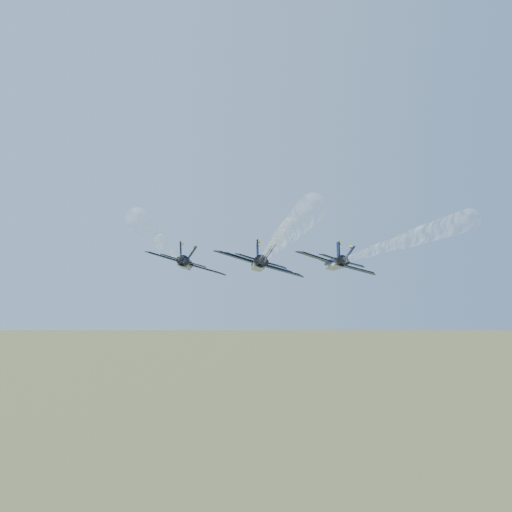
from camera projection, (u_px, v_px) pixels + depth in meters
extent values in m
cylinder|color=black|center=(258.00, 262.00, 115.40)|extent=(4.38, 12.48, 1.97)
cone|color=black|center=(256.00, 262.00, 122.77)|extent=(2.41, 2.76, 1.97)
ellipsoid|color=black|center=(258.00, 259.00, 118.56)|extent=(1.51, 2.40, 0.99)
cube|color=gray|center=(257.00, 266.00, 115.39)|extent=(3.63, 11.14, 0.80)
cube|color=black|center=(239.00, 257.00, 114.55)|extent=(5.52, 3.55, 1.71)
cube|color=yellow|center=(239.00, 257.00, 116.13)|extent=(5.08, 0.90, 1.70)
cube|color=black|center=(277.00, 268.00, 114.76)|extent=(6.01, 5.16, 1.71)
cube|color=yellow|center=(276.00, 268.00, 116.34)|extent=(4.58, 2.78, 1.70)
cube|color=black|center=(247.00, 259.00, 109.45)|extent=(2.59, 1.89, 0.82)
cube|color=black|center=(272.00, 266.00, 109.58)|extent=(2.78, 2.54, 0.82)
cube|color=black|center=(257.00, 253.00, 110.15)|extent=(0.61, 2.05, 2.42)
cube|color=black|center=(267.00, 256.00, 110.21)|extent=(1.87, 2.30, 2.07)
cylinder|color=black|center=(257.00, 262.00, 108.85)|extent=(1.47, 1.35, 1.27)
cylinder|color=black|center=(262.00, 264.00, 108.87)|extent=(1.47, 1.35, 1.27)
cylinder|color=black|center=(186.00, 263.00, 104.17)|extent=(4.38, 12.48, 1.97)
cone|color=black|center=(189.00, 262.00, 111.54)|extent=(2.41, 2.76, 1.97)
ellipsoid|color=black|center=(188.00, 259.00, 107.34)|extent=(1.51, 2.40, 0.99)
cube|color=gray|center=(184.00, 267.00, 104.17)|extent=(3.63, 11.14, 0.80)
cube|color=black|center=(164.00, 257.00, 103.32)|extent=(5.52, 3.55, 1.71)
cube|color=yellow|center=(165.00, 257.00, 104.90)|extent=(5.08, 0.90, 1.70)
cube|color=black|center=(206.00, 270.00, 103.53)|extent=(6.01, 5.16, 1.71)
cube|color=yellow|center=(207.00, 269.00, 105.11)|extent=(4.58, 2.78, 1.70)
cube|color=black|center=(169.00, 259.00, 98.22)|extent=(2.59, 1.89, 0.82)
cube|color=black|center=(197.00, 267.00, 98.35)|extent=(2.78, 2.54, 0.82)
cube|color=black|center=(181.00, 252.00, 98.93)|extent=(0.61, 2.05, 2.42)
cube|color=black|center=(191.00, 256.00, 98.98)|extent=(1.87, 2.30, 2.07)
cylinder|color=black|center=(180.00, 263.00, 97.62)|extent=(1.47, 1.35, 1.27)
cylinder|color=black|center=(185.00, 265.00, 97.65)|extent=(1.47, 1.35, 1.27)
cylinder|color=black|center=(335.00, 263.00, 105.15)|extent=(4.38, 12.48, 1.97)
cone|color=black|center=(329.00, 262.00, 112.52)|extent=(2.41, 2.76, 1.97)
ellipsoid|color=black|center=(333.00, 259.00, 108.31)|extent=(1.51, 2.40, 0.99)
cube|color=gray|center=(334.00, 267.00, 105.14)|extent=(3.63, 11.14, 0.80)
cube|color=black|center=(315.00, 257.00, 104.30)|extent=(5.52, 3.55, 1.71)
cube|color=yellow|center=(314.00, 257.00, 105.88)|extent=(5.08, 0.90, 1.70)
cube|color=black|center=(357.00, 270.00, 104.51)|extent=(6.01, 5.16, 1.71)
cube|color=yellow|center=(355.00, 269.00, 106.09)|extent=(4.58, 2.78, 1.70)
cube|color=black|center=(328.00, 259.00, 99.20)|extent=(2.59, 1.89, 0.82)
cube|color=black|center=(355.00, 267.00, 99.33)|extent=(2.78, 2.54, 0.82)
cube|color=black|center=(338.00, 253.00, 99.90)|extent=(0.61, 2.05, 2.42)
cube|color=black|center=(349.00, 256.00, 99.96)|extent=(1.87, 2.30, 2.07)
cylinder|color=black|center=(339.00, 263.00, 98.60)|extent=(1.47, 1.35, 1.27)
cylinder|color=black|center=(345.00, 265.00, 98.62)|extent=(1.47, 1.35, 1.27)
cylinder|color=black|center=(259.00, 263.00, 93.76)|extent=(4.38, 12.48, 1.97)
cone|color=black|center=(257.00, 263.00, 101.13)|extent=(2.41, 2.76, 1.97)
ellipsoid|color=black|center=(259.00, 260.00, 96.93)|extent=(1.51, 2.40, 0.99)
cube|color=gray|center=(257.00, 268.00, 93.75)|extent=(3.63, 11.14, 0.80)
cube|color=black|center=(236.00, 257.00, 92.91)|extent=(5.52, 3.55, 1.71)
cube|color=yellow|center=(236.00, 256.00, 94.49)|extent=(5.08, 0.90, 1.70)
cube|color=black|center=(282.00, 271.00, 93.12)|extent=(6.01, 5.16, 1.71)
cube|color=yellow|center=(281.00, 270.00, 94.70)|extent=(4.58, 2.78, 1.70)
cube|color=black|center=(246.00, 259.00, 87.81)|extent=(2.59, 1.89, 0.82)
cube|color=black|center=(276.00, 268.00, 87.94)|extent=(2.78, 2.54, 0.82)
cube|color=black|center=(257.00, 252.00, 88.52)|extent=(0.61, 2.05, 2.42)
cube|color=black|center=(269.00, 255.00, 88.57)|extent=(1.87, 2.30, 2.07)
cylinder|color=black|center=(257.00, 264.00, 87.21)|extent=(1.47, 1.35, 1.27)
cylinder|color=black|center=(264.00, 265.00, 87.24)|extent=(1.47, 1.35, 1.27)
cylinder|color=white|center=(262.00, 263.00, 100.21)|extent=(4.57, 17.72, 1.04)
cylinder|color=white|center=(268.00, 264.00, 83.37)|extent=(4.96, 17.80, 1.44)
cylinder|color=white|center=(278.00, 266.00, 66.52)|extent=(5.41, 17.89, 1.90)
cylinder|color=white|center=(178.00, 264.00, 88.99)|extent=(4.57, 17.72, 1.04)
cylinder|color=white|center=(166.00, 265.00, 72.14)|extent=(4.96, 17.80, 1.44)
cylinder|color=white|center=(146.00, 267.00, 55.30)|extent=(5.41, 17.89, 1.90)
cylinder|color=white|center=(353.00, 264.00, 89.96)|extent=(4.57, 17.72, 1.04)
cylinder|color=white|center=(381.00, 265.00, 73.12)|extent=(4.96, 17.80, 1.44)
cylinder|color=white|center=(426.00, 267.00, 56.27)|extent=(5.41, 17.89, 1.90)
cylinder|color=white|center=(264.00, 264.00, 78.57)|extent=(4.57, 17.72, 1.04)
cylinder|color=white|center=(273.00, 266.00, 61.73)|extent=(4.96, 17.80, 1.44)
cylinder|color=white|center=(289.00, 269.00, 44.88)|extent=(5.41, 17.89, 1.90)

